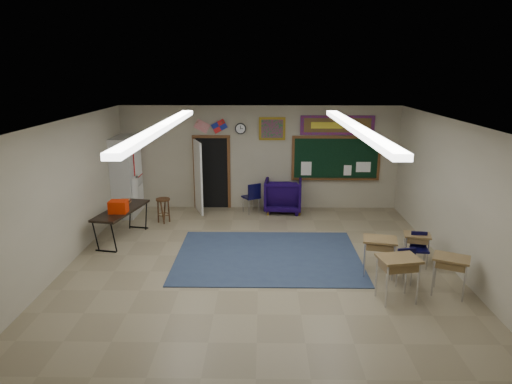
{
  "coord_description": "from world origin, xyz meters",
  "views": [
    {
      "loc": [
        0.08,
        -8.52,
        4.0
      ],
      "look_at": [
        -0.07,
        1.5,
        1.28
      ],
      "focal_mm": 32.0,
      "sensor_mm": 36.0,
      "label": 1
    }
  ],
  "objects_px": {
    "wooden_stool": "(163,210)",
    "student_desk_front_right": "(416,247)",
    "folding_table": "(122,223)",
    "wingback_armchair": "(283,195)",
    "student_desk_front_left": "(379,255)"
  },
  "relations": [
    {
      "from": "student_desk_front_right",
      "to": "wingback_armchair",
      "type": "bearing_deg",
      "value": 138.58
    },
    {
      "from": "wooden_stool",
      "to": "wingback_armchair",
      "type": "bearing_deg",
      "value": 18.1
    },
    {
      "from": "wooden_stool",
      "to": "student_desk_front_right",
      "type": "bearing_deg",
      "value": -23.46
    },
    {
      "from": "wingback_armchair",
      "to": "student_desk_front_left",
      "type": "relative_size",
      "value": 1.37
    },
    {
      "from": "wingback_armchair",
      "to": "student_desk_front_left",
      "type": "distance_m",
      "value": 4.58
    },
    {
      "from": "student_desk_front_right",
      "to": "folding_table",
      "type": "distance_m",
      "value": 6.74
    },
    {
      "from": "student_desk_front_left",
      "to": "student_desk_front_right",
      "type": "height_order",
      "value": "student_desk_front_left"
    },
    {
      "from": "wingback_armchair",
      "to": "student_desk_front_right",
      "type": "distance_m",
      "value": 4.49
    },
    {
      "from": "wingback_armchair",
      "to": "wooden_stool",
      "type": "xyz_separation_m",
      "value": [
        -3.25,
        -1.06,
        -0.14
      ]
    },
    {
      "from": "student_desk_front_right",
      "to": "wooden_stool",
      "type": "bearing_deg",
      "value": 168.89
    },
    {
      "from": "wingback_armchair",
      "to": "student_desk_front_left",
      "type": "xyz_separation_m",
      "value": [
        1.71,
        -4.24,
        -0.05
      ]
    },
    {
      "from": "wooden_stool",
      "to": "folding_table",
      "type": "bearing_deg",
      "value": -119.18
    },
    {
      "from": "student_desk_front_right",
      "to": "wooden_stool",
      "type": "distance_m",
      "value": 6.44
    },
    {
      "from": "wingback_armchair",
      "to": "student_desk_front_right",
      "type": "xyz_separation_m",
      "value": [
        2.66,
        -3.62,
        -0.12
      ]
    },
    {
      "from": "wingback_armchair",
      "to": "wooden_stool",
      "type": "bearing_deg",
      "value": 23.06
    }
  ]
}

